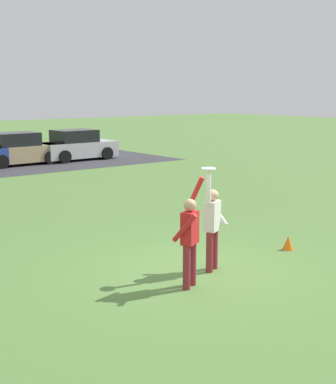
{
  "coord_description": "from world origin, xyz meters",
  "views": [
    {
      "loc": [
        -7.09,
        -7.92,
        3.53
      ],
      "look_at": [
        -0.23,
        0.61,
        1.54
      ],
      "focal_mm": 51.63,
      "sensor_mm": 36.0,
      "label": 1
    }
  ],
  "objects_px": {
    "person_defender": "(190,235)",
    "parked_car_silver": "(77,146)",
    "frisbee_disc": "(209,169)",
    "field_cone_orange": "(288,243)",
    "person_catcher": "(212,223)",
    "parked_car_tan": "(17,150)"
  },
  "relations": [
    {
      "from": "person_defender",
      "to": "parked_car_silver",
      "type": "height_order",
      "value": "person_defender"
    },
    {
      "from": "frisbee_disc",
      "to": "parked_car_silver",
      "type": "xyz_separation_m",
      "value": [
        7.3,
        18.05,
        -1.37
      ]
    },
    {
      "from": "person_defender",
      "to": "field_cone_orange",
      "type": "height_order",
      "value": "person_defender"
    },
    {
      "from": "frisbee_disc",
      "to": "field_cone_orange",
      "type": "bearing_deg",
      "value": 1.9
    },
    {
      "from": "frisbee_disc",
      "to": "parked_car_silver",
      "type": "height_order",
      "value": "frisbee_disc"
    },
    {
      "from": "parked_car_silver",
      "to": "field_cone_orange",
      "type": "xyz_separation_m",
      "value": [
        -4.72,
        -17.96,
        -0.57
      ]
    },
    {
      "from": "person_defender",
      "to": "frisbee_disc",
      "type": "bearing_deg",
      "value": 0.0
    },
    {
      "from": "person_catcher",
      "to": "frisbee_disc",
      "type": "bearing_deg",
      "value": -0.0
    },
    {
      "from": "person_catcher",
      "to": "parked_car_tan",
      "type": "distance_m",
      "value": 18.41
    },
    {
      "from": "person_defender",
      "to": "field_cone_orange",
      "type": "xyz_separation_m",
      "value": [
        3.35,
        0.44,
        -0.82
      ]
    },
    {
      "from": "person_defender",
      "to": "parked_car_silver",
      "type": "relative_size",
      "value": 0.49
    },
    {
      "from": "person_catcher",
      "to": "field_cone_orange",
      "type": "bearing_deg",
      "value": 155.14
    },
    {
      "from": "person_catcher",
      "to": "person_defender",
      "type": "xyz_separation_m",
      "value": [
        -0.99,
        -0.45,
        -0.0
      ]
    },
    {
      "from": "person_defender",
      "to": "parked_car_tan",
      "type": "relative_size",
      "value": 0.49
    },
    {
      "from": "person_catcher",
      "to": "parked_car_tan",
      "type": "height_order",
      "value": "person_catcher"
    },
    {
      "from": "person_catcher",
      "to": "parked_car_silver",
      "type": "relative_size",
      "value": 0.5
    },
    {
      "from": "person_catcher",
      "to": "frisbee_disc",
      "type": "height_order",
      "value": "frisbee_disc"
    },
    {
      "from": "person_catcher",
      "to": "parked_car_silver",
      "type": "distance_m",
      "value": 19.31
    },
    {
      "from": "parked_car_tan",
      "to": "parked_car_silver",
      "type": "relative_size",
      "value": 1.0
    },
    {
      "from": "person_defender",
      "to": "frisbee_disc",
      "type": "relative_size",
      "value": 7.6
    },
    {
      "from": "person_defender",
      "to": "parked_car_tan",
      "type": "bearing_deg",
      "value": 50.76
    },
    {
      "from": "frisbee_disc",
      "to": "parked_car_tan",
      "type": "bearing_deg",
      "value": 77.47
    }
  ]
}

